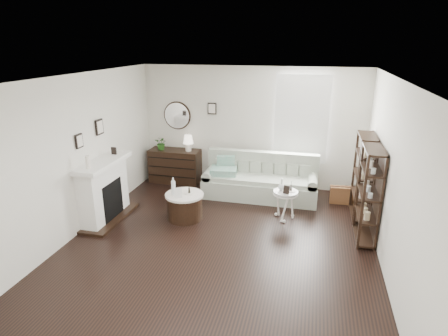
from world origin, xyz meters
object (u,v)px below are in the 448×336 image
(sofa, at_px, (260,183))
(pedestal_table, at_px, (286,194))
(drum_table, at_px, (185,206))
(dresser, at_px, (175,166))

(sofa, distance_m, pedestal_table, 1.17)
(drum_table, xyz_separation_m, pedestal_table, (1.83, 0.43, 0.26))
(dresser, xyz_separation_m, drum_table, (0.87, -1.81, -0.14))
(sofa, distance_m, drum_table, 1.87)
(drum_table, bearing_deg, dresser, 115.68)
(dresser, xyz_separation_m, pedestal_table, (2.70, -1.38, 0.12))
(dresser, height_order, pedestal_table, dresser)
(sofa, bearing_deg, drum_table, -130.89)
(drum_table, relative_size, pedestal_table, 1.28)
(sofa, relative_size, dresser, 2.04)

